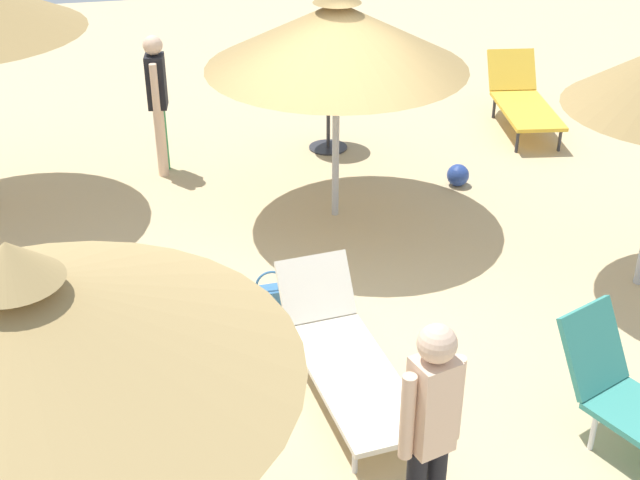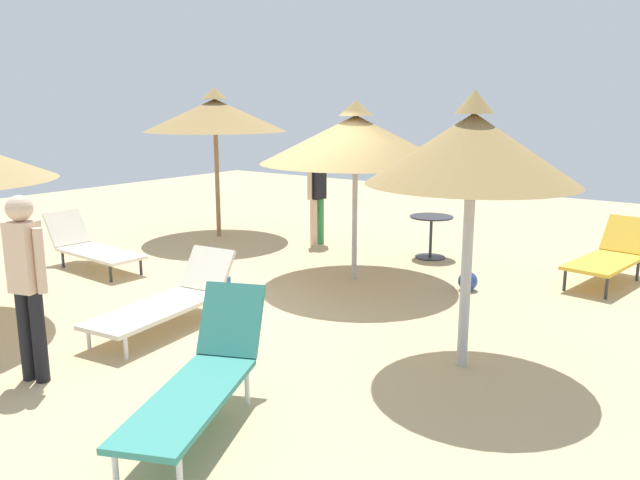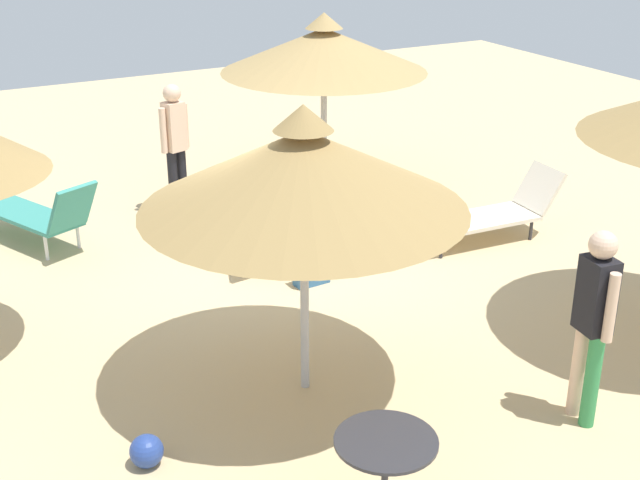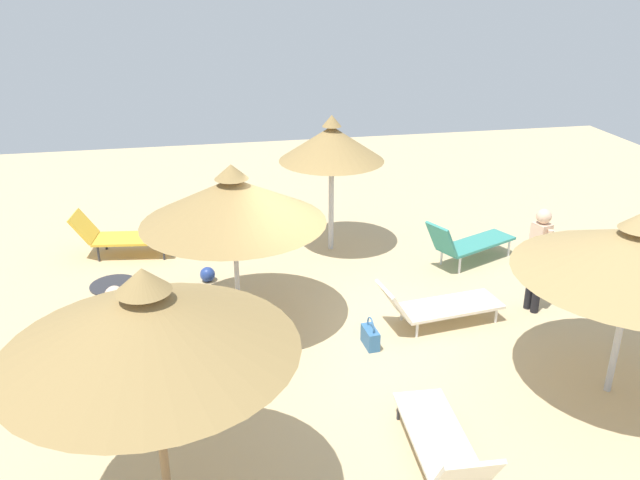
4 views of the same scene
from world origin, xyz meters
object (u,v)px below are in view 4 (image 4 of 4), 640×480
object	(u,v)px
person_standing_front	(121,340)
side_table_round	(116,297)
parasol_umbrella_near_right	(148,321)
person_standing_near_right	(539,254)
parasol_umbrella_center	(332,144)
lounge_chair_far_left	(119,235)
parasol_umbrella_back	(636,251)
lounge_chair_near_left	(467,242)
beach_ball	(208,274)
lounge_chair_edge	(436,305)
parasol_umbrella_front	(233,200)
handbag	(370,336)
lounge_chair_far_right	(444,444)

from	to	relation	value
person_standing_front	side_table_round	size ratio (longest dim) A/B	2.39
parasol_umbrella_near_right	person_standing_near_right	xyz separation A→B (m)	(-5.81, -3.39, -1.35)
parasol_umbrella_center	side_table_round	distance (m)	4.87
lounge_chair_far_left	person_standing_front	distance (m)	5.06
parasol_umbrella_back	parasol_umbrella_center	bearing A→B (deg)	-63.75
person_standing_near_right	lounge_chair_far_left	bearing A→B (deg)	-27.97
lounge_chair_near_left	person_standing_near_right	distance (m)	2.05
parasol_umbrella_near_right	lounge_chair_near_left	world-z (taller)	parasol_umbrella_near_right
side_table_round	beach_ball	size ratio (longest dim) A/B	2.70
lounge_chair_edge	person_standing_front	bearing A→B (deg)	15.05
parasol_umbrella_front	handbag	xyz separation A→B (m)	(-1.87, 1.04, -1.92)
lounge_chair_near_left	parasol_umbrella_near_right	bearing A→B (deg)	44.22
parasol_umbrella_center	person_standing_front	distance (m)	5.90
parasol_umbrella_front	lounge_chair_far_left	xyz separation A→B (m)	(2.07, -3.14, -1.67)
parasol_umbrella_front	lounge_chair_edge	distance (m)	3.58
lounge_chair_near_left	lounge_chair_edge	bearing A→B (deg)	55.82
lounge_chair_near_left	lounge_chair_edge	xyz separation A→B (m)	(1.39, 2.05, -0.10)
parasol_umbrella_front	handbag	bearing A→B (deg)	150.90
parasol_umbrella_front	side_table_round	world-z (taller)	parasol_umbrella_front
lounge_chair_near_left	person_standing_near_right	xyz separation A→B (m)	(-0.34, 1.93, 0.59)
handbag	side_table_round	distance (m)	4.01
parasol_umbrella_back	beach_ball	distance (m)	7.02
parasol_umbrella_back	lounge_chair_edge	world-z (taller)	parasol_umbrella_back
person_standing_front	parasol_umbrella_back	bearing A→B (deg)	172.03
lounge_chair_edge	lounge_chair_far_left	bearing A→B (deg)	-36.24
lounge_chair_far_left	lounge_chair_far_right	world-z (taller)	lounge_chair_far_left
parasol_umbrella_front	lounge_chair_edge	xyz separation A→B (m)	(-3.06, 0.61, -1.75)
parasol_umbrella_front	side_table_round	size ratio (longest dim) A/B	3.80
lounge_chair_far_left	parasol_umbrella_center	bearing A→B (deg)	173.14
lounge_chair_near_left	handbag	bearing A→B (deg)	43.90
parasol_umbrella_near_right	side_table_round	xyz separation A→B (m)	(0.86, -4.22, -1.87)
parasol_umbrella_back	lounge_chair_far_right	xyz separation A→B (m)	(2.74, 0.98, -1.69)
parasol_umbrella_back	lounge_chair_near_left	bearing A→B (deg)	-86.29
parasol_umbrella_back	person_standing_front	distance (m)	6.43
side_table_round	lounge_chair_far_right	bearing A→B (deg)	133.70
lounge_chair_far_left	side_table_round	world-z (taller)	lounge_chair_far_left
lounge_chair_near_left	lounge_chair_far_right	size ratio (longest dim) A/B	1.03
person_standing_near_right	lounge_chair_far_right	bearing A→B (deg)	48.93
parasol_umbrella_back	handbag	xyz separation A→B (m)	(2.85, -1.69, -1.88)
lounge_chair_edge	handbag	bearing A→B (deg)	20.00
lounge_chair_edge	handbag	xyz separation A→B (m)	(1.19, 0.43, -0.17)
parasol_umbrella_near_right	handbag	bearing A→B (deg)	-135.50
lounge_chair_far_right	parasol_umbrella_near_right	bearing A→B (deg)	3.31
parasol_umbrella_back	person_standing_near_right	size ratio (longest dim) A/B	1.65
person_standing_near_right	parasol_umbrella_near_right	bearing A→B (deg)	30.29
parasol_umbrella_back	side_table_round	size ratio (longest dim) A/B	4.01
parasol_umbrella_back	lounge_chair_far_left	size ratio (longest dim) A/B	1.53
parasol_umbrella_back	person_standing_near_right	distance (m)	2.46
parasol_umbrella_center	side_table_round	bearing A→B (deg)	30.43
parasol_umbrella_front	person_standing_near_right	size ratio (longest dim) A/B	1.56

